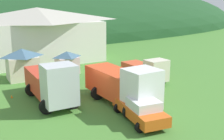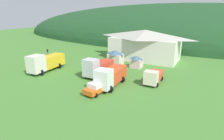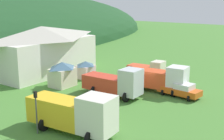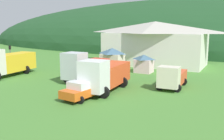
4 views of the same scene
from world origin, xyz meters
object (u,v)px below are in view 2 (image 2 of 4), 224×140
at_px(play_shed_cream, 115,57).
at_px(heavy_rig_striped, 45,62).
at_px(heavy_rig_white, 110,76).
at_px(service_pickup_orange, 98,87).
at_px(traffic_light_west, 48,56).
at_px(depot_building, 145,44).
at_px(play_shed_pink, 136,62).
at_px(tow_truck_silver, 97,67).
at_px(light_truck_cream, 153,76).
at_px(traffic_cone_near_pickup, 94,70).

distance_m(play_shed_cream, heavy_rig_striped, 14.43).
distance_m(heavy_rig_white, service_pickup_orange, 3.05).
xyz_separation_m(heavy_rig_striped, traffic_light_west, (-1.87, 2.56, 0.46)).
height_order(depot_building, heavy_rig_striped, depot_building).
relative_size(play_shed_pink, heavy_rig_striped, 0.30).
xyz_separation_m(depot_building, service_pickup_orange, (0.77, -21.85, -2.80)).
relative_size(tow_truck_silver, light_truck_cream, 1.34).
height_order(play_shed_pink, tow_truck_silver, tow_truck_silver).
xyz_separation_m(play_shed_cream, service_pickup_orange, (4.60, -14.16, -0.82)).
bearing_deg(depot_building, play_shed_pink, -82.57).
bearing_deg(play_shed_cream, tow_truck_silver, -86.58).
relative_size(light_truck_cream, traffic_light_west, 1.45).
bearing_deg(tow_truck_silver, heavy_rig_white, 54.27).
bearing_deg(depot_building, play_shed_cream, -116.46).
bearing_deg(play_shed_pink, heavy_rig_white, -88.92).
bearing_deg(traffic_light_west, light_truck_cream, 3.30).
relative_size(play_shed_pink, traffic_cone_near_pickup, 4.71).
height_order(tow_truck_silver, service_pickup_orange, tow_truck_silver).
bearing_deg(traffic_cone_near_pickup, heavy_rig_striped, -144.45).
distance_m(play_shed_pink, heavy_rig_striped, 18.11).
bearing_deg(heavy_rig_striped, traffic_light_west, -147.50).
xyz_separation_m(heavy_rig_striped, light_truck_cream, (20.21, 3.83, -0.67)).
bearing_deg(light_truck_cream, depot_building, -157.27).
xyz_separation_m(light_truck_cream, traffic_cone_near_pickup, (-12.63, 1.59, -1.18)).
distance_m(play_shed_pink, traffic_light_west, 18.38).
xyz_separation_m(depot_building, traffic_cone_near_pickup, (-5.95, -12.95, -3.63)).
relative_size(heavy_rig_striped, traffic_light_west, 2.20).
relative_size(light_truck_cream, service_pickup_orange, 1.05).
xyz_separation_m(traffic_light_west, traffic_cone_near_pickup, (9.46, 2.86, -2.31)).
relative_size(heavy_rig_striped, heavy_rig_white, 1.09).
distance_m(play_shed_cream, service_pickup_orange, 14.91).
height_order(depot_building, heavy_rig_white, depot_building).
height_order(play_shed_cream, traffic_light_west, traffic_light_west).
bearing_deg(depot_building, service_pickup_orange, -87.98).
distance_m(depot_building, play_shed_pink, 7.98).
relative_size(play_shed_pink, traffic_light_west, 0.66).
bearing_deg(light_truck_cream, traffic_light_west, -88.67).
distance_m(play_shed_pink, light_truck_cream, 9.02).
distance_m(heavy_rig_white, traffic_light_west, 16.91).
bearing_deg(heavy_rig_striped, depot_building, 139.88).
distance_m(light_truck_cream, service_pickup_orange, 9.40).
distance_m(depot_building, heavy_rig_white, 19.09).
distance_m(heavy_rig_white, light_truck_cream, 7.05).
relative_size(play_shed_pink, light_truck_cream, 0.46).
xyz_separation_m(depot_building, tow_truck_silver, (-3.35, -15.65, -1.97)).
relative_size(depot_building, tow_truck_silver, 2.33).
bearing_deg(play_shed_cream, depot_building, 63.54).
bearing_deg(traffic_cone_near_pickup, heavy_rig_white, -40.01).
relative_size(heavy_rig_striped, tow_truck_silver, 1.13).
relative_size(depot_building, heavy_rig_striped, 2.06).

